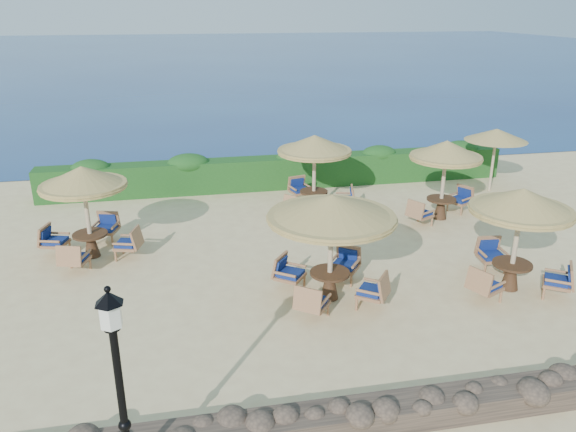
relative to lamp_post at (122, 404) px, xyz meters
The scene contains 11 objects.
ground 8.47m from the lamp_post, 54.78° to the left, with size 120.00×120.00×0.00m, color beige.
sea 76.97m from the lamp_post, 86.42° to the left, with size 160.00×160.00×0.00m, color navy.
hedge 14.83m from the lamp_post, 71.08° to the left, with size 18.00×0.90×1.20m, color #154115.
stone_wall 5.02m from the lamp_post, ahead, with size 15.00×0.65×0.44m, color brown.
lamp_post is the anchor object (origin of this frame).
extra_parasol 17.41m from the lamp_post, 43.60° to the left, with size 2.30×2.30×2.41m.
cafe_set_0 6.67m from the lamp_post, 49.17° to the left, with size 3.05×3.05×2.65m.
cafe_set_1 10.06m from the lamp_post, 27.41° to the left, with size 2.77×2.66×2.65m.
cafe_set_2 8.83m from the lamp_post, 100.50° to the left, with size 2.88×2.88×2.65m.
cafe_set_3 12.44m from the lamp_post, 64.00° to the left, with size 2.70×2.70×2.65m.
cafe_set_4 13.43m from the lamp_post, 45.53° to the left, with size 2.81×2.34×2.65m.
Camera 1 is at (-3.78, -13.43, 6.72)m, focal length 35.00 mm.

